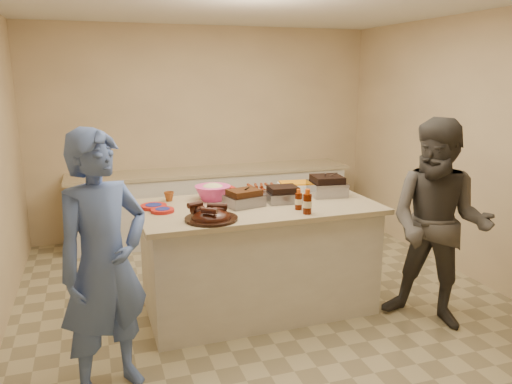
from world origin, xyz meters
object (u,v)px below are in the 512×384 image
object	(u,v)px
island	(258,307)
coleslaw_bowl	(213,200)
guest_gray	(430,322)
roasting_pan	(327,195)
bbq_bottle_a	(307,214)
rib_platter	(211,220)
mustard_bottle	(238,205)
bbq_bottle_b	(298,209)
plastic_cup	(169,201)

from	to	relation	value
island	coleslaw_bowl	world-z (taller)	coleslaw_bowl
guest_gray	roasting_pan	bearing A→B (deg)	174.41
roasting_pan	bbq_bottle_a	distance (m)	0.69
guest_gray	island	bearing A→B (deg)	-159.60
island	roasting_pan	bearing A→B (deg)	8.85
rib_platter	coleslaw_bowl	size ratio (longest dim) A/B	1.29
coleslaw_bowl	guest_gray	size ratio (longest dim) A/B	0.18
rib_platter	bbq_bottle_a	xyz separation A→B (m)	(0.79, -0.07, 0.00)
coleslaw_bowl	bbq_bottle_a	size ratio (longest dim) A/B	1.57
coleslaw_bowl	bbq_bottle_a	world-z (taller)	coleslaw_bowl
rib_platter	guest_gray	size ratio (longest dim) A/B	0.24
roasting_pan	mustard_bottle	size ratio (longest dim) A/B	2.52
coleslaw_bowl	bbq_bottle_b	world-z (taller)	coleslaw_bowl
island	guest_gray	size ratio (longest dim) A/B	1.18
rib_platter	roasting_pan	xyz separation A→B (m)	(1.23, 0.46, 0.00)
coleslaw_bowl	plastic_cup	bearing A→B (deg)	167.26
roasting_pan	plastic_cup	size ratio (longest dim) A/B	3.52
island	mustard_bottle	bearing A→B (deg)	168.79
island	guest_gray	bearing A→B (deg)	-29.69
roasting_pan	plastic_cup	bearing A→B (deg)	176.93
roasting_pan	guest_gray	world-z (taller)	roasting_pan
coleslaw_bowl	guest_gray	xyz separation A→B (m)	(1.67, -1.02, -0.98)
bbq_bottle_b	guest_gray	xyz separation A→B (m)	(1.06, -0.47, -0.98)
guest_gray	bbq_bottle_a	bearing A→B (deg)	-147.87
bbq_bottle_b	guest_gray	bearing A→B (deg)	-24.04
rib_platter	coleslaw_bowl	xyz separation A→B (m)	(0.16, 0.62, -0.00)
roasting_pan	bbq_bottle_a	bearing A→B (deg)	-123.13
bbq_bottle_a	plastic_cup	bearing A→B (deg)	142.29
bbq_bottle_a	rib_platter	bearing A→B (deg)	174.68
rib_platter	bbq_bottle_b	bearing A→B (deg)	5.28
coleslaw_bowl	plastic_cup	xyz separation A→B (m)	(-0.38, 0.09, -0.00)
bbq_bottle_a	island	bearing A→B (deg)	124.69
plastic_cup	guest_gray	size ratio (longest dim) A/B	0.05
bbq_bottle_b	bbq_bottle_a	bearing A→B (deg)	-83.92
bbq_bottle_b	mustard_bottle	distance (m)	0.54
bbq_bottle_b	island	bearing A→B (deg)	135.18
rib_platter	plastic_cup	size ratio (longest dim) A/B	4.64
island	rib_platter	xyz separation A→B (m)	(-0.50, -0.34, 0.98)
roasting_pan	mustard_bottle	world-z (taller)	same
island	coleslaw_bowl	size ratio (longest dim) A/B	6.37
guest_gray	plastic_cup	bearing A→B (deg)	-158.79
island	bbq_bottle_a	xyz separation A→B (m)	(0.29, -0.41, 0.98)
mustard_bottle	guest_gray	world-z (taller)	mustard_bottle
rib_platter	mustard_bottle	size ratio (longest dim) A/B	3.32
rib_platter	guest_gray	xyz separation A→B (m)	(1.83, -0.40, -0.98)
island	rib_platter	size ratio (longest dim) A/B	4.94
island	plastic_cup	size ratio (longest dim) A/B	22.91
island	roasting_pan	size ratio (longest dim) A/B	6.51
bbq_bottle_a	bbq_bottle_b	distance (m)	0.15
roasting_pan	coleslaw_bowl	bearing A→B (deg)	178.09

